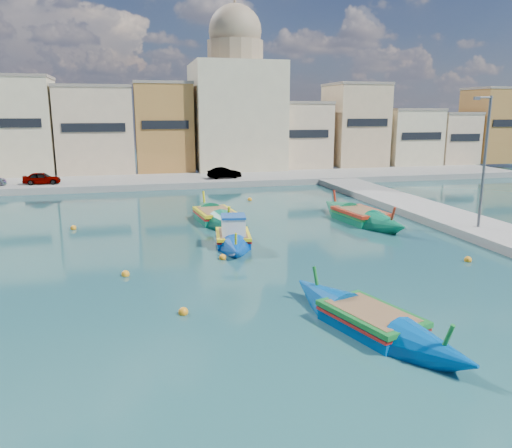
{
  "coord_description": "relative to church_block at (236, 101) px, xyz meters",
  "views": [
    {
      "loc": [
        -2.12,
        -18.62,
        7.11
      ],
      "look_at": [
        4.0,
        6.0,
        1.4
      ],
      "focal_mm": 35.0,
      "sensor_mm": 36.0,
      "label": 1
    }
  ],
  "objects": [
    {
      "name": "north_quay",
      "position": [
        -10.0,
        -8.0,
        -8.11
      ],
      "size": [
        80.0,
        8.0,
        0.6
      ],
      "primitive_type": "cube",
      "color": "gray",
      "rests_on": "ground"
    },
    {
      "name": "luzzu_blue_south",
      "position": [
        -4.67,
        -44.52,
        -8.15
      ],
      "size": [
        4.31,
        8.61,
        2.43
      ],
      "color": "#0050A7",
      "rests_on": "ground"
    },
    {
      "name": "quay_street_lamp",
      "position": [
        7.44,
        -34.0,
        -4.07
      ],
      "size": [
        1.18,
        0.16,
        8.0
      ],
      "color": "#595B60",
      "rests_on": "ground"
    },
    {
      "name": "luzzu_blue_cabin",
      "position": [
        -6.93,
        -32.5,
        -8.09
      ],
      "size": [
        2.76,
        7.42,
        2.57
      ],
      "color": "#0040AC",
      "rests_on": "ground"
    },
    {
      "name": "mooring_buoys",
      "position": [
        -7.75,
        -33.04,
        -8.33
      ],
      "size": [
        19.73,
        22.73,
        0.36
      ],
      "color": "orange",
      "rests_on": "ground"
    },
    {
      "name": "luzzu_green",
      "position": [
        -6.93,
        -26.58,
        -8.12
      ],
      "size": [
        3.07,
        8.8,
        2.72
      ],
      "color": "#0B7652",
      "rests_on": "ground"
    },
    {
      "name": "ground",
      "position": [
        -10.0,
        -40.0,
        -8.41
      ],
      "size": [
        160.0,
        160.0,
        0.0
      ],
      "primitive_type": "plane",
      "color": "#173946",
      "rests_on": "ground"
    },
    {
      "name": "north_townhouses",
      "position": [
        -3.32,
        -0.64,
        -3.41
      ],
      "size": [
        83.2,
        7.87,
        10.19
      ],
      "color": "#CEB28E",
      "rests_on": "ground"
    },
    {
      "name": "church_block",
      "position": [
        0.0,
        0.0,
        0.0
      ],
      "size": [
        10.0,
        10.0,
        19.1
      ],
      "color": "beige",
      "rests_on": "ground"
    },
    {
      "name": "luzzu_cyan_mid",
      "position": [
        2.38,
        -28.97,
        -8.11
      ],
      "size": [
        3.47,
        9.81,
        2.84
      ],
      "color": "#0B754C",
      "rests_on": "ground"
    },
    {
      "name": "parked_cars",
      "position": [
        -17.52,
        -9.5,
        -7.26
      ],
      "size": [
        25.65,
        2.15,
        1.11
      ],
      "color": "#4C1919",
      "rests_on": "north_quay"
    }
  ]
}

